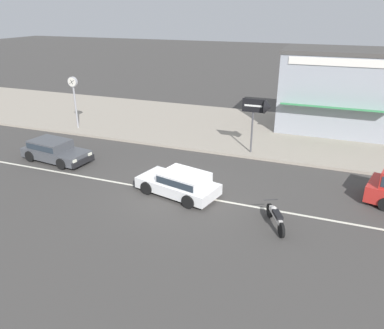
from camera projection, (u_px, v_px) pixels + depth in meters
ground_plane at (177, 193)px, 16.79m from camera, size 160.00×160.00×0.00m
lane_centre_stripe at (177, 193)px, 16.79m from camera, size 50.40×0.14×0.01m
kerb_strip at (236, 128)px, 25.58m from camera, size 68.00×10.00×0.15m
hatchback_white_0 at (180, 183)px, 16.44m from camera, size 4.01×2.43×1.10m
hatchback_dark_grey_2 at (54, 150)px, 20.24m from camera, size 3.98×2.08×1.10m
motorcycle_0 at (275, 216)px, 14.11m from camera, size 1.06×1.82×0.80m
street_clock at (74, 90)px, 24.46m from camera, size 0.66×0.22×3.44m
arrow_signboard at (264, 109)px, 19.96m from camera, size 1.57×0.79×3.08m
shopfront_mid_block at (335, 90)px, 24.35m from camera, size 6.88×5.49×5.18m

